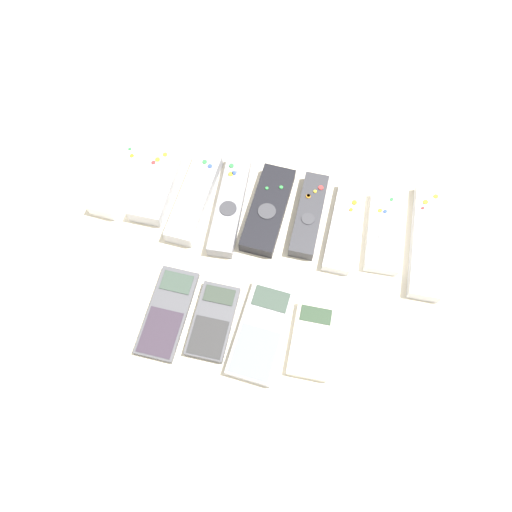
{
  "coord_description": "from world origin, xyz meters",
  "views": [
    {
      "loc": [
        0.08,
        -0.31,
        0.76
      ],
      "look_at": [
        0.0,
        0.03,
        0.01
      ],
      "focal_mm": 35.0,
      "sensor_mm": 36.0,
      "label": 1
    }
  ],
  "objects_px": {
    "calculator_2": "(262,331)",
    "calculator_3": "(312,340)",
    "remote_6": "(344,227)",
    "remote_2": "(195,197)",
    "remote_5": "(309,215)",
    "remote_3": "(230,204)",
    "remote_8": "(427,241)",
    "calculator_1": "(213,321)",
    "remote_7": "(384,232)",
    "remote_1": "(157,184)",
    "remote_0": "(119,178)",
    "remote_4": "(269,210)",
    "calculator_0": "(168,313)"
  },
  "relations": [
    {
      "from": "calculator_2",
      "to": "calculator_3",
      "type": "relative_size",
      "value": 1.35
    },
    {
      "from": "calculator_3",
      "to": "remote_6",
      "type": "bearing_deg",
      "value": 83.52
    },
    {
      "from": "remote_2",
      "to": "remote_5",
      "type": "xyz_separation_m",
      "value": [
        0.2,
        0.01,
        -0.0
      ]
    },
    {
      "from": "remote_3",
      "to": "remote_8",
      "type": "distance_m",
      "value": 0.34
    },
    {
      "from": "remote_8",
      "to": "calculator_1",
      "type": "xyz_separation_m",
      "value": [
        -0.32,
        -0.22,
        -0.0
      ]
    },
    {
      "from": "remote_7",
      "to": "remote_1",
      "type": "bearing_deg",
      "value": 176.97
    },
    {
      "from": "remote_0",
      "to": "remote_3",
      "type": "xyz_separation_m",
      "value": [
        0.21,
        -0.01,
        -0.0
      ]
    },
    {
      "from": "remote_2",
      "to": "remote_3",
      "type": "bearing_deg",
      "value": 3.19
    },
    {
      "from": "remote_3",
      "to": "remote_5",
      "type": "bearing_deg",
      "value": 0.68
    },
    {
      "from": "remote_3",
      "to": "remote_4",
      "type": "relative_size",
      "value": 1.16
    },
    {
      "from": "remote_1",
      "to": "calculator_0",
      "type": "distance_m",
      "value": 0.24
    },
    {
      "from": "calculator_1",
      "to": "calculator_3",
      "type": "height_order",
      "value": "calculator_3"
    },
    {
      "from": "remote_5",
      "to": "calculator_3",
      "type": "bearing_deg",
      "value": -78.48
    },
    {
      "from": "remote_4",
      "to": "calculator_0",
      "type": "distance_m",
      "value": 0.25
    },
    {
      "from": "remote_4",
      "to": "remote_2",
      "type": "bearing_deg",
      "value": -175.34
    },
    {
      "from": "calculator_2",
      "to": "remote_2",
      "type": "bearing_deg",
      "value": 132.27
    },
    {
      "from": "remote_0",
      "to": "calculator_2",
      "type": "xyz_separation_m",
      "value": [
        0.31,
        -0.22,
        -0.0
      ]
    },
    {
      "from": "remote_6",
      "to": "remote_2",
      "type": "bearing_deg",
      "value": -178.49
    },
    {
      "from": "remote_5",
      "to": "calculator_0",
      "type": "bearing_deg",
      "value": -130.03
    },
    {
      "from": "remote_4",
      "to": "remote_8",
      "type": "relative_size",
      "value": 0.81
    },
    {
      "from": "remote_2",
      "to": "remote_0",
      "type": "bearing_deg",
      "value": 179.14
    },
    {
      "from": "remote_3",
      "to": "remote_7",
      "type": "height_order",
      "value": "remote_3"
    },
    {
      "from": "remote_3",
      "to": "calculator_1",
      "type": "relative_size",
      "value": 1.6
    },
    {
      "from": "remote_4",
      "to": "remote_7",
      "type": "bearing_deg",
      "value": 3.23
    },
    {
      "from": "remote_8",
      "to": "calculator_1",
      "type": "distance_m",
      "value": 0.38
    },
    {
      "from": "calculator_1",
      "to": "remote_5",
      "type": "bearing_deg",
      "value": 62.5
    },
    {
      "from": "remote_1",
      "to": "calculator_2",
      "type": "relative_size",
      "value": 0.94
    },
    {
      "from": "remote_7",
      "to": "calculator_2",
      "type": "height_order",
      "value": "remote_7"
    },
    {
      "from": "remote_7",
      "to": "calculator_2",
      "type": "relative_size",
      "value": 0.95
    },
    {
      "from": "remote_4",
      "to": "remote_0",
      "type": "bearing_deg",
      "value": -178.24
    },
    {
      "from": "remote_8",
      "to": "remote_4",
      "type": "bearing_deg",
      "value": 178.62
    },
    {
      "from": "remote_4",
      "to": "remote_8",
      "type": "xyz_separation_m",
      "value": [
        0.27,
        0.0,
        -0.0
      ]
    },
    {
      "from": "remote_1",
      "to": "calculator_0",
      "type": "bearing_deg",
      "value": -68.44
    },
    {
      "from": "remote_0",
      "to": "remote_8",
      "type": "height_order",
      "value": "remote_0"
    },
    {
      "from": "remote_4",
      "to": "calculator_1",
      "type": "xyz_separation_m",
      "value": [
        -0.04,
        -0.22,
        -0.01
      ]
    },
    {
      "from": "remote_5",
      "to": "calculator_3",
      "type": "xyz_separation_m",
      "value": [
        0.04,
        -0.22,
        -0.0
      ]
    },
    {
      "from": "remote_0",
      "to": "remote_1",
      "type": "height_order",
      "value": "remote_1"
    },
    {
      "from": "calculator_1",
      "to": "calculator_3",
      "type": "relative_size",
      "value": 1.04
    },
    {
      "from": "calculator_3",
      "to": "remote_4",
      "type": "bearing_deg",
      "value": 116.58
    },
    {
      "from": "remote_8",
      "to": "calculator_2",
      "type": "height_order",
      "value": "remote_8"
    },
    {
      "from": "remote_6",
      "to": "calculator_3",
      "type": "relative_size",
      "value": 1.44
    },
    {
      "from": "remote_3",
      "to": "remote_4",
      "type": "height_order",
      "value": "same"
    },
    {
      "from": "calculator_0",
      "to": "calculator_2",
      "type": "bearing_deg",
      "value": 1.53
    },
    {
      "from": "remote_5",
      "to": "remote_7",
      "type": "bearing_deg",
      "value": -1.33
    },
    {
      "from": "remote_7",
      "to": "calculator_0",
      "type": "xyz_separation_m",
      "value": [
        -0.32,
        -0.22,
        -0.0
      ]
    },
    {
      "from": "remote_7",
      "to": "calculator_0",
      "type": "height_order",
      "value": "remote_7"
    },
    {
      "from": "remote_7",
      "to": "remote_4",
      "type": "bearing_deg",
      "value": 178.05
    },
    {
      "from": "remote_2",
      "to": "remote_1",
      "type": "bearing_deg",
      "value": 174.56
    },
    {
      "from": "remote_0",
      "to": "remote_6",
      "type": "bearing_deg",
      "value": 2.34
    },
    {
      "from": "remote_4",
      "to": "remote_6",
      "type": "relative_size",
      "value": 1.0
    }
  ]
}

